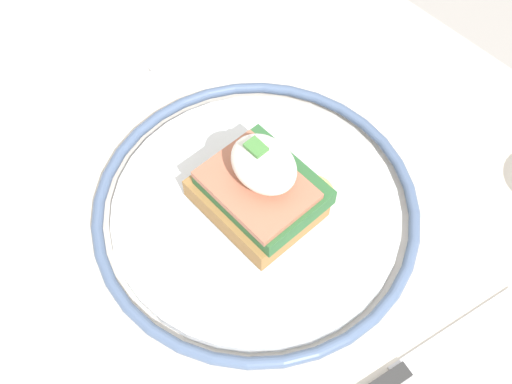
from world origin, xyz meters
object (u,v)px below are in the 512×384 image
object	(u,v)px
plate	(256,209)
knife	(399,375)
sandwich	(259,185)
fork	(135,87)

from	to	relation	value
plate	knife	xyz separation A→B (m)	(0.18, -0.02, -0.01)
sandwich	fork	size ratio (longest dim) A/B	0.73
plate	sandwich	world-z (taller)	sandwich
knife	sandwich	bearing A→B (deg)	174.22
plate	fork	distance (m)	0.19
plate	knife	distance (m)	0.18
fork	knife	size ratio (longest dim) A/B	0.66
sandwich	fork	xyz separation A→B (m)	(-0.19, 0.01, -0.04)
sandwich	knife	xyz separation A→B (m)	(0.17, -0.02, -0.04)
sandwich	plate	bearing A→B (deg)	-121.78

